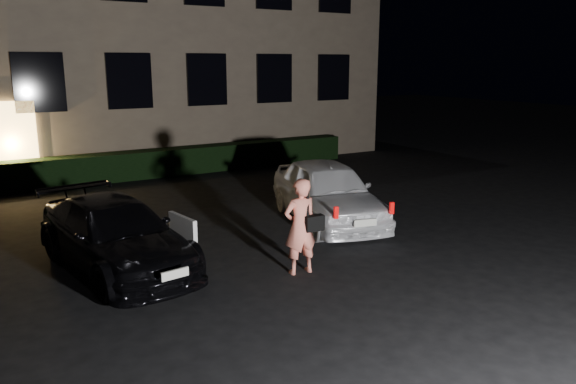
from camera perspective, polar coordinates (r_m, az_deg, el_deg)
ground at (r=9.15m, az=4.70°, el=-10.02°), size 80.00×80.00×0.00m
hedge at (r=18.27m, az=-14.94°, el=2.69°), size 15.00×0.70×0.85m
sedan at (r=10.37m, az=-17.14°, el=-4.17°), size 2.29×4.41×1.22m
hatch at (r=12.77m, az=4.03°, el=0.04°), size 2.63×4.44×1.42m
man at (r=9.60m, az=1.29°, el=-3.50°), size 0.70×0.44×1.68m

